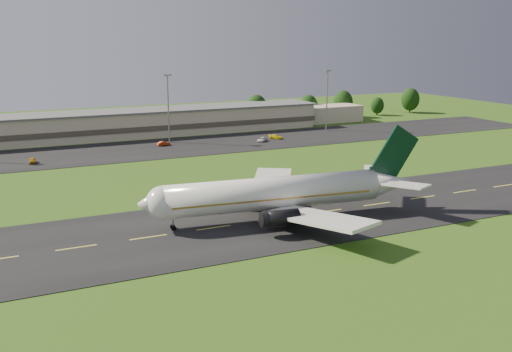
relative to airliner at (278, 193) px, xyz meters
name	(u,v)px	position (x,y,z in m)	size (l,w,h in m)	color
ground	(273,220)	(-0.89, 0.10, -4.66)	(360.00, 360.00, 0.00)	#274B12
taxiway	(273,219)	(-0.89, 0.10, -4.61)	(220.00, 30.00, 0.10)	black
apron	(161,148)	(-0.89, 72.10, -4.61)	(260.00, 30.00, 0.10)	black
airliner	(278,193)	(0.00, 0.00, 0.00)	(51.21, 41.90, 15.57)	silver
terminal	(159,122)	(5.52, 96.28, -0.67)	(145.00, 16.00, 8.40)	tan
light_mast_centre	(168,100)	(4.11, 80.10, 8.08)	(2.40, 1.20, 20.35)	gray
light_mast_east	(327,93)	(59.11, 80.10, 8.08)	(2.40, 1.20, 20.35)	gray
tree_line	(257,109)	(45.17, 105.93, 0.49)	(198.34, 8.65, 10.53)	black
service_vehicle_a	(32,161)	(-35.50, 66.26, -3.94)	(1.48, 3.67, 1.25)	orange
service_vehicle_b	(164,143)	(1.02, 75.57, -3.93)	(1.34, 3.85, 1.27)	#A3290A
service_vehicle_c	(262,139)	(30.14, 69.89, -3.95)	(2.04, 4.42, 1.23)	silver
service_vehicle_d	(276,137)	(35.89, 72.01, -3.91)	(1.81, 4.46, 1.29)	yellow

